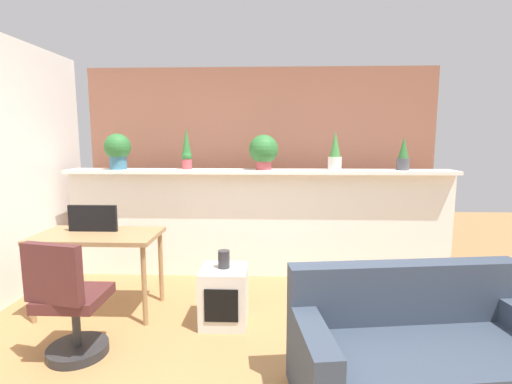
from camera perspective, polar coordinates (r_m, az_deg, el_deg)
name	(u,v)px	position (r m, az deg, el deg)	size (l,w,h in m)	color
ground_plane	(250,378)	(2.88, -0.96, -26.11)	(12.00, 12.00, 0.00)	#9E7042
divider_wall	(259,224)	(4.49, 0.44, -4.87)	(4.42, 0.16, 1.22)	white
plant_shelf	(259,171)	(4.35, 0.43, 3.10)	(4.42, 0.35, 0.04)	white
brick_wall_behind	(260,166)	(4.99, 0.66, 3.89)	(4.42, 0.10, 2.50)	#935B47
potted_plant_0	(118,149)	(4.67, -20.04, 6.03)	(0.30, 0.30, 0.41)	#386B84
potted_plant_1	(187,150)	(4.48, -10.36, 6.15)	(0.12, 0.12, 0.48)	#B7474C
potted_plant_2	(264,151)	(4.35, 1.14, 6.22)	(0.33, 0.33, 0.40)	#B7474C
potted_plant_3	(335,153)	(4.37, 11.75, 5.77)	(0.15, 0.15, 0.44)	silver
potted_plant_4	(403,155)	(4.60, 21.21, 5.14)	(0.14, 0.14, 0.37)	#4C4C51
desk	(98,242)	(3.81, -22.58, -6.98)	(1.10, 0.60, 0.75)	#99754C
tv_monitor	(93,218)	(3.87, -23.27, -3.64)	(0.45, 0.04, 0.25)	black
office_chair	(69,309)	(3.19, -26.17, -15.42)	(0.48, 0.49, 0.91)	#262628
side_cube_shelf	(224,296)	(3.45, -4.81, -15.26)	(0.40, 0.41, 0.50)	silver
vase_on_shelf	(224,259)	(3.35, -4.84, -10.01)	(0.10, 0.10, 0.15)	#2D2D33
couch	(421,357)	(2.74, 23.48, -21.74)	(1.65, 0.96, 0.80)	#333D4C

